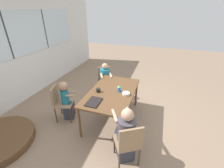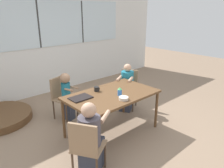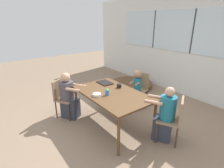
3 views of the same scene
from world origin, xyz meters
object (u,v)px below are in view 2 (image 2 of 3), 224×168
Objects in this scene: chair_for_toddler at (61,94)px; sippy_cup at (120,91)px; person_man_blue_shirt at (127,89)px; person_woman_green_shirt at (91,141)px; bowl_white_shallow at (124,98)px; coffee_mug at (97,89)px; chair_for_woman_green_shirt at (86,145)px; person_toddler at (67,96)px; chair_for_man_blue_shirt at (129,85)px.

chair_for_toddler is 5.79× the size of sippy_cup.
person_woman_green_shirt is at bearing 91.11° from person_man_blue_shirt.
chair_for_toddler is 1.78m from person_woman_green_shirt.
chair_for_toddler is at bearing 102.10° from bowl_white_shallow.
bowl_white_shallow is at bearing -82.65° from coffee_mug.
person_woman_green_shirt is 1.17m from coffee_mug.
chair_for_woman_green_shirt is 0.17m from person_woman_green_shirt.
bowl_white_shallow is at bearing 72.91° from person_woman_green_shirt.
bowl_white_shallow is at bearing 84.83° from chair_for_toddler.
chair_for_toddler is 0.82× the size of person_man_blue_shirt.
chair_for_toddler is 1.54m from bowl_white_shallow.
person_toddler is 6.22× the size of bowl_white_shallow.
person_toddler is at bearing 90.00° from chair_for_toddler.
chair_for_toddler is at bearing 105.27° from coffee_mug.
coffee_mug is at bearing 73.51° from person_man_blue_shirt.
chair_for_man_blue_shirt reaches higher than coffee_mug.
person_woman_green_shirt reaches higher than sippy_cup.
person_man_blue_shirt is at bearing 88.89° from person_woman_green_shirt.
chair_for_woman_green_shirt is 0.88× the size of person_toddler.
coffee_mug is 0.46m from sippy_cup.
person_toddler is at bearing 101.53° from bowl_white_shallow.
sippy_cup is 0.94× the size of bowl_white_shallow.
person_man_blue_shirt reaches higher than person_toddler.
chair_for_woman_green_shirt is 1.90m from chair_for_toddler.
chair_for_woman_green_shirt is 1.32m from coffee_mug.
person_man_blue_shirt is at bearing 12.63° from coffee_mug.
chair_for_man_blue_shirt is at bearing 145.59° from person_toddler.
chair_for_toddler is at bearing 33.92° from person_man_blue_shirt.
bowl_white_shallow is (0.85, 0.22, 0.32)m from person_woman_green_shirt.
person_man_blue_shirt is 1.30m from bowl_white_shallow.
person_woman_green_shirt is (0.14, 0.09, -0.04)m from chair_for_woman_green_shirt.
chair_for_man_blue_shirt is 5.79× the size of sippy_cup.
person_toddler is at bearing 125.00° from chair_for_woman_green_shirt.
chair_for_man_blue_shirt is at bearing 36.06° from sippy_cup.
chair_for_woman_green_shirt is 2.25m from person_man_blue_shirt.
chair_for_toddler reaches higher than coffee_mug.
chair_for_woman_green_shirt is 1.00× the size of chair_for_man_blue_shirt.
sippy_cup reaches higher than chair_for_man_blue_shirt.
chair_for_man_blue_shirt is 1.52m from chair_for_toddler.
coffee_mug is at bearing 75.72° from chair_for_man_blue_shirt.
person_man_blue_shirt is 10.66× the size of coffee_mug.
coffee_mug is at bearing 88.01° from chair_for_toddler.
chair_for_woman_green_shirt is at bearing -135.24° from coffee_mug.
sippy_cup is at bearing 97.99° from person_man_blue_shirt.
chair_for_man_blue_shirt and chair_for_toddler have the same top height.
person_toddler reaches higher than coffee_mug.
sippy_cup is at bearing 96.94° from chair_for_man_blue_shirt.
person_woman_green_shirt is 2.08m from person_man_blue_shirt.
chair_for_woman_green_shirt is 1.00× the size of chair_for_toddler.
person_man_blue_shirt reaches higher than chair_for_woman_green_shirt.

